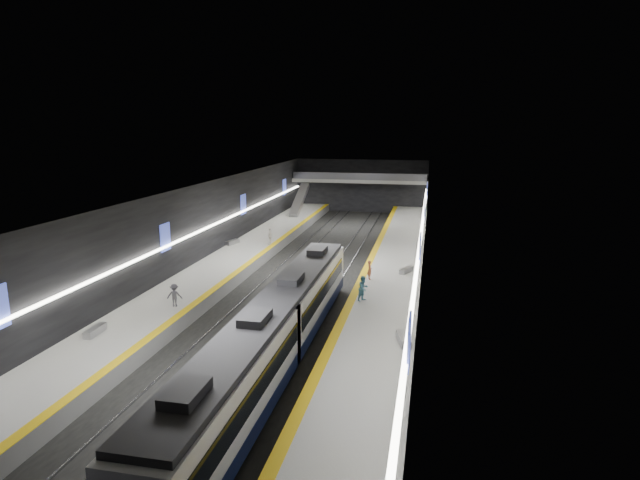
% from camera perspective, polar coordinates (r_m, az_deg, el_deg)
% --- Properties ---
extents(ground, '(70.00, 70.00, 0.00)m').
position_cam_1_polar(ground, '(48.91, -1.05, -3.45)').
color(ground, black).
rests_on(ground, ground).
extents(ceiling, '(20.00, 70.00, 0.04)m').
position_cam_1_polar(ceiling, '(47.37, -1.08, 5.90)').
color(ceiling, beige).
rests_on(ceiling, wall_left).
extents(wall_left, '(0.04, 70.00, 8.00)m').
position_cam_1_polar(wall_left, '(51.12, -12.06, 1.57)').
color(wall_left, black).
rests_on(wall_left, ground).
extents(wall_right, '(0.04, 70.00, 8.00)m').
position_cam_1_polar(wall_right, '(46.81, 10.95, 0.64)').
color(wall_right, black).
rests_on(wall_right, ground).
extents(wall_back, '(20.00, 0.04, 8.00)m').
position_cam_1_polar(wall_back, '(82.09, 4.43, 5.78)').
color(wall_back, black).
rests_on(wall_back, ground).
extents(wall_front, '(20.00, 0.04, 8.00)m').
position_cam_1_polar(wall_front, '(17.78, -29.18, -20.89)').
color(wall_front, black).
rests_on(wall_front, ground).
extents(platform_left, '(5.00, 70.00, 1.00)m').
position_cam_1_polar(platform_left, '(50.93, -9.31, -2.40)').
color(platform_left, slate).
rests_on(platform_left, ground).
extents(tile_surface_left, '(5.00, 70.00, 0.02)m').
position_cam_1_polar(tile_surface_left, '(50.81, -9.33, -1.84)').
color(tile_surface_left, '#A2A29D').
rests_on(tile_surface_left, platform_left).
extents(tactile_strip_left, '(0.60, 70.00, 0.02)m').
position_cam_1_polar(tactile_strip_left, '(50.07, -6.98, -1.97)').
color(tactile_strip_left, '#E4B50C').
rests_on(tactile_strip_left, platform_left).
extents(platform_right, '(5.00, 70.00, 1.00)m').
position_cam_1_polar(platform_right, '(47.72, 7.78, -3.35)').
color(platform_right, slate).
rests_on(platform_right, ground).
extents(tile_surface_right, '(5.00, 70.00, 0.02)m').
position_cam_1_polar(tile_surface_right, '(47.59, 7.80, -2.76)').
color(tile_surface_right, '#A2A29D').
rests_on(tile_surface_right, platform_right).
extents(tactile_strip_right, '(0.60, 70.00, 0.02)m').
position_cam_1_polar(tactile_strip_right, '(47.78, 5.16, -2.62)').
color(tactile_strip_right, '#E4B50C').
rests_on(tactile_strip_right, platform_right).
extents(rails, '(6.52, 70.00, 0.12)m').
position_cam_1_polar(rails, '(48.90, -1.05, -3.39)').
color(rails, gray).
rests_on(rails, ground).
extents(train, '(2.69, 29.30, 3.60)m').
position_cam_1_polar(train, '(29.84, -4.75, -9.56)').
color(train, '#0E1533').
rests_on(train, ground).
extents(ad_posters, '(19.94, 53.50, 2.20)m').
position_cam_1_polar(ad_posters, '(48.85, -0.81, 1.95)').
color(ad_posters, '#4252C7').
rests_on(ad_posters, wall_left).
extents(cove_light_left, '(0.25, 68.60, 0.12)m').
position_cam_1_polar(cove_light_left, '(51.08, -11.84, 1.34)').
color(cove_light_left, white).
rests_on(cove_light_left, wall_left).
extents(cove_light_right, '(0.25, 68.60, 0.12)m').
position_cam_1_polar(cove_light_right, '(46.85, 10.70, 0.41)').
color(cove_light_right, white).
rests_on(cove_light_right, wall_right).
extents(mezzanine_bridge, '(20.00, 3.00, 1.50)m').
position_cam_1_polar(mezzanine_bridge, '(79.93, 4.25, 6.35)').
color(mezzanine_bridge, gray).
rests_on(mezzanine_bridge, wall_left).
extents(escalator, '(1.20, 7.50, 3.92)m').
position_cam_1_polar(escalator, '(74.83, -2.21, 4.32)').
color(escalator, '#99999E').
rests_on(escalator, platform_left).
extents(bench_left_near, '(0.61, 1.84, 0.44)m').
position_cam_1_polar(bench_left_near, '(34.93, -22.87, -8.91)').
color(bench_left_near, '#99999E').
rests_on(bench_left_near, platform_left).
extents(bench_left_far, '(1.01, 1.89, 0.44)m').
position_cam_1_polar(bench_left_far, '(56.30, -9.30, -0.23)').
color(bench_left_far, '#99999E').
rests_on(bench_left_far, platform_left).
extents(bench_right_near, '(1.01, 2.05, 0.48)m').
position_cam_1_polar(bench_right_near, '(31.35, 8.90, -10.44)').
color(bench_right_near, '#99999E').
rests_on(bench_right_near, platform_right).
extents(bench_right_far, '(1.14, 1.79, 0.43)m').
position_cam_1_polar(bench_right_far, '(45.57, 9.18, -3.22)').
color(bench_right_far, '#99999E').
rests_on(bench_right_far, platform_right).
extents(passenger_right_a, '(0.57, 0.67, 1.55)m').
position_cam_1_polar(passenger_right_a, '(43.14, 5.31, -3.22)').
color(passenger_right_a, '#C26848').
rests_on(passenger_right_a, platform_right).
extents(passenger_right_b, '(1.06, 1.11, 1.80)m').
position_cam_1_polar(passenger_right_b, '(37.95, 4.65, -5.19)').
color(passenger_right_b, teal).
rests_on(passenger_right_b, platform_right).
extents(passenger_left_a, '(0.54, 1.07, 1.75)m').
position_cam_1_polar(passenger_left_a, '(55.46, -5.34, 0.38)').
color(passenger_left_a, silver).
rests_on(passenger_left_a, platform_left).
extents(passenger_left_b, '(1.14, 0.83, 1.59)m').
position_cam_1_polar(passenger_left_b, '(38.03, -15.26, -5.73)').
color(passenger_left_b, '#43424A').
rests_on(passenger_left_b, platform_left).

